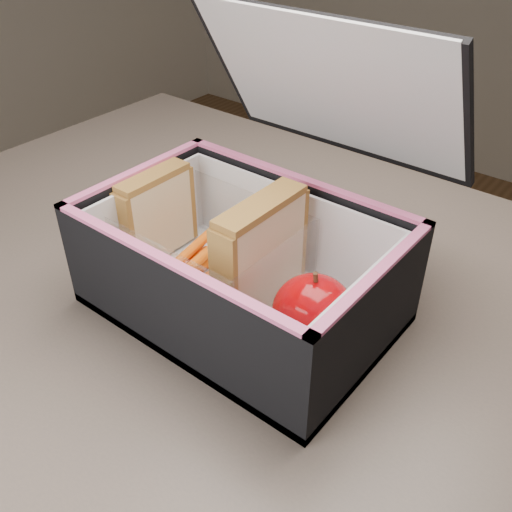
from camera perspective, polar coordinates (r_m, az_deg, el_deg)
The scene contains 8 objects.
kitchen_table at distance 0.60m, azimuth 3.74°, elevation -15.16°, with size 1.20×0.80×0.75m.
lunch_bag at distance 0.54m, azimuth -1.17°, elevation -0.09°, with size 0.29×0.29×0.27m.
plastic_tub at distance 0.58m, azimuth -5.01°, elevation 0.86°, with size 0.18×0.13×0.07m, color white, non-canonical shape.
sandwich_left at distance 0.61m, azimuth -9.88°, elevation 4.15°, with size 0.02×0.08×0.09m.
sandwich_right at distance 0.53m, azimuth 0.47°, elevation 0.09°, with size 0.03×0.10×0.11m.
carrot_sticks at distance 0.59m, azimuth -5.17°, elevation -0.30°, with size 0.04×0.14×0.03m.
paper_napkin at distance 0.52m, azimuth 5.87°, elevation -8.24°, with size 0.07×0.07×0.01m, color white.
red_apple at distance 0.49m, azimuth 5.73°, elevation -5.60°, with size 0.08×0.08×0.08m.
Camera 1 is at (0.21, -0.32, 1.13)m, focal length 40.00 mm.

